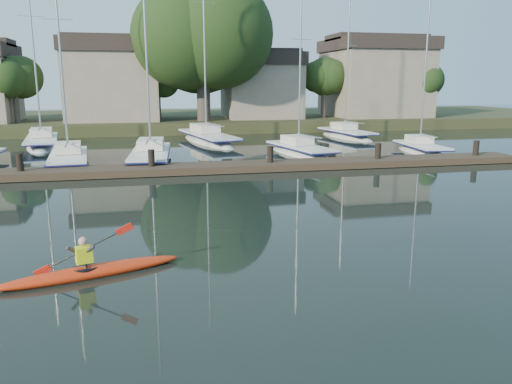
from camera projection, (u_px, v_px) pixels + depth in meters
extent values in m
plane|color=black|center=(290.00, 272.00, 11.85)|extent=(160.00, 160.00, 0.00)
ellipsoid|color=red|center=(92.00, 272.00, 11.58)|extent=(4.20, 1.74, 0.32)
cylinder|color=black|center=(85.00, 269.00, 11.49)|extent=(0.78, 0.78, 0.08)
imported|color=#322C30|center=(84.00, 255.00, 11.42)|extent=(0.30, 0.38, 0.91)
cube|color=#D3E115|center=(84.00, 255.00, 11.42)|extent=(0.42, 0.35, 0.37)
sphere|color=tan|center=(83.00, 241.00, 11.35)|extent=(0.21, 0.21, 0.21)
cube|color=#3F2F24|center=(213.00, 168.00, 25.16)|extent=(34.00, 2.00, 0.35)
cylinder|color=black|center=(21.00, 172.00, 23.26)|extent=(0.32, 0.32, 1.80)
cylinder|color=black|center=(152.00, 168.00, 24.51)|extent=(0.32, 0.32, 1.80)
cylinder|color=black|center=(270.00, 164.00, 25.77)|extent=(0.32, 0.32, 1.80)
cylinder|color=black|center=(377.00, 160.00, 27.02)|extent=(0.32, 0.32, 1.80)
cylinder|color=black|center=(475.00, 156.00, 28.28)|extent=(0.32, 0.32, 1.80)
ellipsoid|color=silver|center=(70.00, 170.00, 27.47)|extent=(2.83, 8.23, 1.80)
cube|color=silver|center=(68.00, 155.00, 27.29)|extent=(2.58, 6.78, 0.13)
cube|color=navy|center=(69.00, 156.00, 27.30)|extent=(2.68, 6.95, 0.08)
cube|color=silver|center=(68.00, 148.00, 27.66)|extent=(1.56, 2.39, 0.52)
cylinder|color=#9EA0A5|center=(60.00, 46.00, 26.28)|extent=(0.11, 0.11, 11.39)
cylinder|color=#9EA0A5|center=(66.00, 144.00, 26.00)|extent=(0.40, 3.06, 0.08)
cylinder|color=#9EA0A5|center=(58.00, 19.00, 25.99)|extent=(1.51, 0.19, 0.03)
ellipsoid|color=silver|center=(151.00, 167.00, 28.58)|extent=(2.76, 9.26, 1.93)
cube|color=silver|center=(150.00, 152.00, 28.38)|extent=(2.54, 7.61, 0.14)
cube|color=navy|center=(151.00, 153.00, 28.40)|extent=(2.64, 7.80, 0.08)
cube|color=silver|center=(151.00, 144.00, 28.83)|extent=(1.59, 2.65, 0.56)
cylinder|color=#9EA0A5|center=(145.00, 30.00, 27.22)|extent=(0.12, 0.12, 13.19)
cylinder|color=#9EA0A5|center=(148.00, 140.00, 26.88)|extent=(0.32, 3.47, 0.08)
ellipsoid|color=silver|center=(300.00, 160.00, 31.28)|extent=(3.40, 7.72, 1.78)
cube|color=silver|center=(300.00, 146.00, 31.10)|extent=(3.04, 6.38, 0.13)
cube|color=navy|center=(300.00, 147.00, 31.12)|extent=(3.14, 6.54, 0.07)
cube|color=silver|center=(297.00, 140.00, 31.43)|extent=(1.70, 2.31, 0.51)
cylinder|color=#9EA0A5|center=(300.00, 60.00, 30.19)|extent=(0.11, 0.11, 10.29)
cylinder|color=#9EA0A5|center=(310.00, 136.00, 29.94)|extent=(0.63, 2.80, 0.07)
cylinder|color=#9EA0A5|center=(301.00, 39.00, 29.92)|extent=(1.47, 0.32, 0.03)
ellipsoid|color=silver|center=(420.00, 157.00, 32.13)|extent=(2.45, 6.35, 1.68)
cube|color=silver|center=(421.00, 145.00, 31.96)|extent=(2.25, 5.23, 0.12)
cube|color=navy|center=(421.00, 146.00, 31.97)|extent=(2.33, 5.36, 0.07)
cube|color=silver|center=(419.00, 139.00, 32.25)|extent=(1.40, 1.85, 0.49)
cylinder|color=#9EA0A5|center=(425.00, 73.00, 31.18)|extent=(0.11, 0.11, 8.85)
cylinder|color=#9EA0A5|center=(429.00, 135.00, 30.91)|extent=(0.30, 2.35, 0.07)
cylinder|color=#9EA0A5|center=(426.00, 56.00, 30.95)|extent=(1.41, 0.16, 0.03)
ellipsoid|color=silver|center=(43.00, 151.00, 35.33)|extent=(3.43, 9.34, 1.93)
cube|color=silver|center=(42.00, 138.00, 35.14)|extent=(3.09, 7.70, 0.14)
cube|color=navy|center=(42.00, 139.00, 35.16)|extent=(3.20, 7.89, 0.08)
cube|color=silver|center=(41.00, 132.00, 35.56)|extent=(1.77, 2.73, 0.56)
cylinder|color=#9EA0A5|center=(33.00, 40.00, 33.96)|extent=(0.12, 0.12, 13.19)
cylinder|color=#9EA0A5|center=(40.00, 128.00, 33.71)|extent=(0.58, 3.44, 0.08)
cylinder|color=#9EA0A5|center=(30.00, 16.00, 33.62)|extent=(1.61, 0.26, 0.03)
ellipsoid|color=silver|center=(208.00, 147.00, 37.81)|extent=(4.31, 11.01, 2.05)
cube|color=silver|center=(208.00, 134.00, 37.61)|extent=(3.83, 9.09, 0.15)
cube|color=navy|center=(208.00, 135.00, 37.62)|extent=(3.96, 9.32, 0.09)
cube|color=silver|center=(205.00, 128.00, 38.10)|extent=(2.07, 3.25, 0.59)
cylinder|color=#9EA0A5|center=(204.00, 29.00, 36.26)|extent=(0.13, 0.13, 15.09)
cylinder|color=#9EA0A5|center=(214.00, 124.00, 35.97)|extent=(0.88, 4.03, 0.09)
cylinder|color=#9EA0A5|center=(204.00, 3.00, 35.87)|extent=(1.70, 0.37, 0.03)
ellipsoid|color=silver|center=(346.00, 142.00, 40.98)|extent=(3.15, 8.06, 1.86)
cube|color=silver|center=(346.00, 131.00, 40.79)|extent=(2.85, 6.64, 0.14)
cube|color=navy|center=(346.00, 132.00, 40.81)|extent=(2.95, 6.81, 0.08)
cube|color=silver|center=(344.00, 126.00, 41.15)|extent=(1.67, 2.37, 0.54)
cylinder|color=#9EA0A5|center=(348.00, 62.00, 39.84)|extent=(0.12, 0.12, 10.78)
cylinder|color=#9EA0A5|center=(354.00, 122.00, 39.55)|extent=(0.50, 2.96, 0.08)
cylinder|color=#9EA0A5|center=(348.00, 46.00, 39.56)|extent=(1.56, 0.25, 0.03)
cube|color=#28371B|center=(176.00, 120.00, 53.72)|extent=(90.00, 24.00, 1.00)
cube|color=gray|center=(113.00, 87.00, 45.99)|extent=(8.00, 8.00, 6.00)
cube|color=#2E2521|center=(111.00, 46.00, 45.21)|extent=(8.40, 8.40, 1.20)
cube|color=gray|center=(261.00, 92.00, 49.02)|extent=(7.00, 7.00, 5.00)
cube|color=#2E2521|center=(261.00, 59.00, 48.36)|extent=(7.35, 7.35, 1.20)
cube|color=gray|center=(374.00, 84.00, 51.37)|extent=(9.00, 9.00, 6.50)
cube|color=#2E2521|center=(376.00, 45.00, 50.54)|extent=(9.45, 9.45, 1.20)
cylinder|color=#544B43|center=(203.00, 93.00, 44.91)|extent=(1.20, 1.20, 5.00)
sphere|color=black|center=(202.00, 35.00, 43.83)|extent=(8.50, 8.50, 8.50)
cylinder|color=#544B43|center=(16.00, 105.00, 42.73)|extent=(0.48, 0.48, 3.00)
sphere|color=black|center=(13.00, 75.00, 42.19)|extent=(3.40, 3.40, 3.40)
cylinder|color=#544B43|center=(159.00, 105.00, 44.78)|extent=(0.38, 0.38, 2.80)
sphere|color=black|center=(158.00, 80.00, 44.31)|extent=(2.72, 2.72, 2.72)
cylinder|color=#544B43|center=(324.00, 101.00, 49.04)|extent=(0.50, 0.50, 3.20)
sphere|color=black|center=(324.00, 74.00, 48.47)|extent=(3.57, 3.57, 3.57)
cylinder|color=#544B43|center=(424.00, 104.00, 49.76)|extent=(0.41, 0.41, 2.60)
sphere|color=black|center=(425.00, 82.00, 49.30)|extent=(2.89, 2.89, 2.89)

